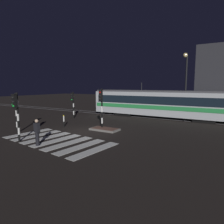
{
  "coord_description": "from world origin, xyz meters",
  "views": [
    {
      "loc": [
        10.31,
        -12.72,
        3.79
      ],
      "look_at": [
        0.91,
        2.87,
        1.4
      ],
      "focal_mm": 32.21,
      "sensor_mm": 36.0,
      "label": 1
    }
  ],
  "objects_px": {
    "traffic_light_kerb_mid_left": "(16,110)",
    "pedestrian_waiting_at_kerb": "(37,132)",
    "traffic_light_median_centre": "(101,103)",
    "traffic_light_corner_far_left": "(73,101)",
    "tram": "(162,103)",
    "bollard_island_edge": "(64,121)",
    "traffic_light_corner_near_left": "(15,107)",
    "street_lamp_trackside_right": "(186,79)"
  },
  "relations": [
    {
      "from": "traffic_light_median_centre",
      "to": "tram",
      "type": "bearing_deg",
      "value": 73.72
    },
    {
      "from": "traffic_light_median_centre",
      "to": "bollard_island_edge",
      "type": "relative_size",
      "value": 3.19
    },
    {
      "from": "traffic_light_corner_far_left",
      "to": "street_lamp_trackside_right",
      "type": "height_order",
      "value": "street_lamp_trackside_right"
    },
    {
      "from": "traffic_light_kerb_mid_left",
      "to": "bollard_island_edge",
      "type": "relative_size",
      "value": 3.01
    },
    {
      "from": "bollard_island_edge",
      "to": "traffic_light_corner_near_left",
      "type": "bearing_deg",
      "value": -111.26
    },
    {
      "from": "traffic_light_kerb_mid_left",
      "to": "bollard_island_edge",
      "type": "distance_m",
      "value": 5.59
    },
    {
      "from": "tram",
      "to": "bollard_island_edge",
      "type": "distance_m",
      "value": 11.53
    },
    {
      "from": "traffic_light_corner_near_left",
      "to": "traffic_light_corner_far_left",
      "type": "xyz_separation_m",
      "value": [
        -1.03,
        7.86,
        -0.09
      ]
    },
    {
      "from": "traffic_light_kerb_mid_left",
      "to": "traffic_light_corner_near_left",
      "type": "xyz_separation_m",
      "value": [
        -2.39,
        1.46,
        -0.08
      ]
    },
    {
      "from": "traffic_light_median_centre",
      "to": "traffic_light_corner_near_left",
      "type": "relative_size",
      "value": 1.1
    },
    {
      "from": "traffic_light_corner_far_left",
      "to": "street_lamp_trackside_right",
      "type": "relative_size",
      "value": 0.44
    },
    {
      "from": "tram",
      "to": "pedestrian_waiting_at_kerb",
      "type": "height_order",
      "value": "tram"
    },
    {
      "from": "traffic_light_corner_near_left",
      "to": "pedestrian_waiting_at_kerb",
      "type": "distance_m",
      "value": 4.71
    },
    {
      "from": "traffic_light_kerb_mid_left",
      "to": "street_lamp_trackside_right",
      "type": "xyz_separation_m",
      "value": [
        8.02,
        13.87,
        2.26
      ]
    },
    {
      "from": "street_lamp_trackside_right",
      "to": "pedestrian_waiting_at_kerb",
      "type": "relative_size",
      "value": 4.1
    },
    {
      "from": "traffic_light_kerb_mid_left",
      "to": "pedestrian_waiting_at_kerb",
      "type": "distance_m",
      "value": 2.34
    },
    {
      "from": "traffic_light_corner_near_left",
      "to": "tram",
      "type": "height_order",
      "value": "tram"
    },
    {
      "from": "traffic_light_kerb_mid_left",
      "to": "traffic_light_corner_far_left",
      "type": "distance_m",
      "value": 9.93
    },
    {
      "from": "street_lamp_trackside_right",
      "to": "bollard_island_edge",
      "type": "xyz_separation_m",
      "value": [
        -8.93,
        -8.6,
        -3.91
      ]
    },
    {
      "from": "street_lamp_trackside_right",
      "to": "tram",
      "type": "height_order",
      "value": "street_lamp_trackside_right"
    },
    {
      "from": "traffic_light_kerb_mid_left",
      "to": "street_lamp_trackside_right",
      "type": "relative_size",
      "value": 0.48
    },
    {
      "from": "traffic_light_median_centre",
      "to": "street_lamp_trackside_right",
      "type": "relative_size",
      "value": 0.51
    },
    {
      "from": "traffic_light_median_centre",
      "to": "traffic_light_corner_near_left",
      "type": "bearing_deg",
      "value": -137.21
    },
    {
      "from": "pedestrian_waiting_at_kerb",
      "to": "traffic_light_median_centre",
      "type": "bearing_deg",
      "value": 82.96
    },
    {
      "from": "street_lamp_trackside_right",
      "to": "traffic_light_kerb_mid_left",
      "type": "bearing_deg",
      "value": -120.03
    },
    {
      "from": "street_lamp_trackside_right",
      "to": "tram",
      "type": "xyz_separation_m",
      "value": [
        -2.77,
        1.07,
        -2.71
      ]
    },
    {
      "from": "bollard_island_edge",
      "to": "traffic_light_median_centre",
      "type": "bearing_deg",
      "value": 14.0
    },
    {
      "from": "traffic_light_kerb_mid_left",
      "to": "bollard_island_edge",
      "type": "height_order",
      "value": "traffic_light_kerb_mid_left"
    },
    {
      "from": "traffic_light_kerb_mid_left",
      "to": "traffic_light_corner_far_left",
      "type": "relative_size",
      "value": 1.08
    },
    {
      "from": "traffic_light_corner_near_left",
      "to": "traffic_light_median_centre",
      "type": "bearing_deg",
      "value": 42.79
    },
    {
      "from": "tram",
      "to": "traffic_light_median_centre",
      "type": "bearing_deg",
      "value": -106.28
    },
    {
      "from": "street_lamp_trackside_right",
      "to": "bollard_island_edge",
      "type": "distance_m",
      "value": 13.0
    },
    {
      "from": "traffic_light_median_centre",
      "to": "traffic_light_corner_far_left",
      "type": "relative_size",
      "value": 1.15
    },
    {
      "from": "tram",
      "to": "pedestrian_waiting_at_kerb",
      "type": "bearing_deg",
      "value": -102.56
    },
    {
      "from": "traffic_light_median_centre",
      "to": "pedestrian_waiting_at_kerb",
      "type": "xyz_separation_m",
      "value": [
        -0.76,
        -6.12,
        -1.46
      ]
    },
    {
      "from": "traffic_light_corner_near_left",
      "to": "street_lamp_trackside_right",
      "type": "bearing_deg",
      "value": 50.0
    },
    {
      "from": "traffic_light_kerb_mid_left",
      "to": "tram",
      "type": "xyz_separation_m",
      "value": [
        5.25,
        14.94,
        -0.45
      ]
    },
    {
      "from": "traffic_light_median_centre",
      "to": "traffic_light_corner_far_left",
      "type": "height_order",
      "value": "traffic_light_median_centre"
    },
    {
      "from": "tram",
      "to": "bollard_island_edge",
      "type": "xyz_separation_m",
      "value": [
        -6.16,
        -9.68,
        -1.19
      ]
    },
    {
      "from": "traffic_light_kerb_mid_left",
      "to": "tram",
      "type": "height_order",
      "value": "tram"
    },
    {
      "from": "traffic_light_corner_near_left",
      "to": "pedestrian_waiting_at_kerb",
      "type": "xyz_separation_m",
      "value": [
        4.32,
        -1.42,
        -1.24
      ]
    },
    {
      "from": "pedestrian_waiting_at_kerb",
      "to": "bollard_island_edge",
      "type": "xyz_separation_m",
      "value": [
        -2.84,
        5.22,
        -0.32
      ]
    }
  ]
}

